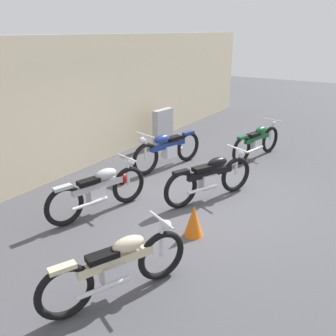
{
  "coord_description": "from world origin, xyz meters",
  "views": [
    {
      "loc": [
        -6.1,
        -3.01,
        3.26
      ],
      "look_at": [
        -0.1,
        0.81,
        0.55
      ],
      "focal_mm": 38.91,
      "sensor_mm": 36.0,
      "label": 1
    }
  ],
  "objects_px": {
    "helmet": "(122,178)",
    "motorcycle_blue": "(167,149)",
    "stone_marker": "(163,128)",
    "motorcycle_cream": "(118,267)",
    "motorcycle_silver": "(99,190)",
    "motorcycle_black": "(210,177)",
    "motorcycle_green": "(257,141)",
    "traffic_cone": "(194,221)"
  },
  "relations": [
    {
      "from": "helmet",
      "to": "motorcycle_cream",
      "type": "relative_size",
      "value": 0.14
    },
    {
      "from": "motorcycle_cream",
      "to": "motorcycle_green",
      "type": "xyz_separation_m",
      "value": [
        6.26,
        0.4,
        0.01
      ]
    },
    {
      "from": "stone_marker",
      "to": "motorcycle_blue",
      "type": "xyz_separation_m",
      "value": [
        -1.54,
        -1.13,
        -0.06
      ]
    },
    {
      "from": "helmet",
      "to": "motorcycle_green",
      "type": "distance_m",
      "value": 3.88
    },
    {
      "from": "stone_marker",
      "to": "motorcycle_black",
      "type": "distance_m",
      "value": 3.85
    },
    {
      "from": "motorcycle_cream",
      "to": "motorcycle_green",
      "type": "distance_m",
      "value": 6.27
    },
    {
      "from": "stone_marker",
      "to": "motorcycle_silver",
      "type": "relative_size",
      "value": 0.52
    },
    {
      "from": "motorcycle_green",
      "to": "helmet",
      "type": "bearing_deg",
      "value": 162.94
    },
    {
      "from": "traffic_cone",
      "to": "motorcycle_cream",
      "type": "bearing_deg",
      "value": 177.1
    },
    {
      "from": "stone_marker",
      "to": "motorcycle_black",
      "type": "xyz_separation_m",
      "value": [
        -2.59,
        -2.84,
        -0.07
      ]
    },
    {
      "from": "motorcycle_green",
      "to": "stone_marker",
      "type": "bearing_deg",
      "value": 111.36
    },
    {
      "from": "helmet",
      "to": "motorcycle_blue",
      "type": "distance_m",
      "value": 1.48
    },
    {
      "from": "motorcycle_blue",
      "to": "traffic_cone",
      "type": "bearing_deg",
      "value": 54.37
    },
    {
      "from": "helmet",
      "to": "motorcycle_blue",
      "type": "height_order",
      "value": "motorcycle_blue"
    },
    {
      "from": "motorcycle_blue",
      "to": "motorcycle_black",
      "type": "xyz_separation_m",
      "value": [
        -1.06,
        -1.71,
        -0.01
      ]
    },
    {
      "from": "helmet",
      "to": "motorcycle_black",
      "type": "xyz_separation_m",
      "value": [
        0.35,
        -2.03,
        0.34
      ]
    },
    {
      "from": "helmet",
      "to": "motorcycle_cream",
      "type": "xyz_separation_m",
      "value": [
        -2.92,
        -2.34,
        0.32
      ]
    },
    {
      "from": "motorcycle_blue",
      "to": "motorcycle_green",
      "type": "xyz_separation_m",
      "value": [
        1.93,
        -1.62,
        -0.03
      ]
    },
    {
      "from": "stone_marker",
      "to": "motorcycle_blue",
      "type": "distance_m",
      "value": 1.91
    },
    {
      "from": "helmet",
      "to": "motorcycle_silver",
      "type": "relative_size",
      "value": 0.13
    },
    {
      "from": "stone_marker",
      "to": "motorcycle_green",
      "type": "distance_m",
      "value": 2.79
    },
    {
      "from": "traffic_cone",
      "to": "motorcycle_silver",
      "type": "height_order",
      "value": "motorcycle_silver"
    },
    {
      "from": "stone_marker",
      "to": "motorcycle_cream",
      "type": "bearing_deg",
      "value": -151.73
    },
    {
      "from": "motorcycle_black",
      "to": "motorcycle_cream",
      "type": "xyz_separation_m",
      "value": [
        -3.27,
        -0.31,
        -0.02
      ]
    },
    {
      "from": "helmet",
      "to": "motorcycle_green",
      "type": "bearing_deg",
      "value": -30.19
    },
    {
      "from": "traffic_cone",
      "to": "motorcycle_green",
      "type": "xyz_separation_m",
      "value": [
        4.42,
        0.49,
        0.18
      ]
    },
    {
      "from": "traffic_cone",
      "to": "motorcycle_black",
      "type": "bearing_deg",
      "value": 15.7
    },
    {
      "from": "stone_marker",
      "to": "motorcycle_cream",
      "type": "height_order",
      "value": "stone_marker"
    },
    {
      "from": "traffic_cone",
      "to": "motorcycle_silver",
      "type": "xyz_separation_m",
      "value": [
        -0.23,
        1.88,
        0.19
      ]
    },
    {
      "from": "motorcycle_blue",
      "to": "motorcycle_black",
      "type": "relative_size",
      "value": 1.09
    },
    {
      "from": "traffic_cone",
      "to": "motorcycle_silver",
      "type": "bearing_deg",
      "value": 97.08
    },
    {
      "from": "motorcycle_blue",
      "to": "helmet",
      "type": "bearing_deg",
      "value": 1.17
    },
    {
      "from": "motorcycle_blue",
      "to": "motorcycle_silver",
      "type": "bearing_deg",
      "value": 18.87
    },
    {
      "from": "motorcycle_silver",
      "to": "motorcycle_green",
      "type": "bearing_deg",
      "value": -1.27
    },
    {
      "from": "stone_marker",
      "to": "traffic_cone",
      "type": "xyz_separation_m",
      "value": [
        -4.02,
        -3.25,
        -0.27
      ]
    },
    {
      "from": "motorcycle_blue",
      "to": "motorcycle_cream",
      "type": "relative_size",
      "value": 1.13
    },
    {
      "from": "motorcycle_silver",
      "to": "motorcycle_blue",
      "type": "relative_size",
      "value": 0.95
    },
    {
      "from": "stone_marker",
      "to": "motorcycle_black",
      "type": "bearing_deg",
      "value": -132.38
    },
    {
      "from": "helmet",
      "to": "motorcycle_blue",
      "type": "xyz_separation_m",
      "value": [
        1.41,
        -0.32,
        0.35
      ]
    },
    {
      "from": "stone_marker",
      "to": "motorcycle_silver",
      "type": "height_order",
      "value": "stone_marker"
    },
    {
      "from": "helmet",
      "to": "traffic_cone",
      "type": "height_order",
      "value": "traffic_cone"
    },
    {
      "from": "motorcycle_black",
      "to": "motorcycle_silver",
      "type": "bearing_deg",
      "value": 162.97
    }
  ]
}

